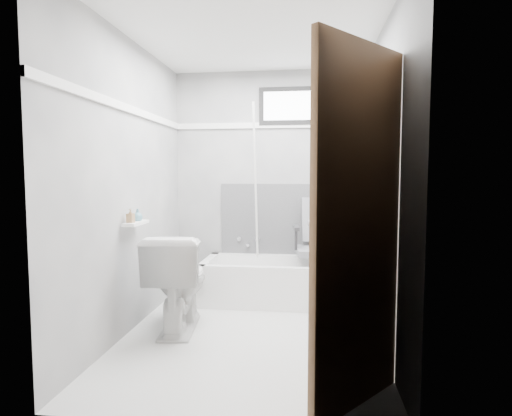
% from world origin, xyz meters
% --- Properties ---
extents(floor, '(2.60, 2.60, 0.00)m').
position_xyz_m(floor, '(0.00, 0.00, 0.00)').
color(floor, white).
rests_on(floor, ground).
extents(ceiling, '(2.60, 2.60, 0.00)m').
position_xyz_m(ceiling, '(0.00, 0.00, 2.40)').
color(ceiling, silver).
rests_on(ceiling, floor).
extents(wall_back, '(2.00, 0.02, 2.40)m').
position_xyz_m(wall_back, '(0.00, 1.30, 1.20)').
color(wall_back, slate).
rests_on(wall_back, floor).
extents(wall_front, '(2.00, 0.02, 2.40)m').
position_xyz_m(wall_front, '(0.00, -1.30, 1.20)').
color(wall_front, slate).
rests_on(wall_front, floor).
extents(wall_left, '(0.02, 2.60, 2.40)m').
position_xyz_m(wall_left, '(-1.00, 0.00, 1.20)').
color(wall_left, slate).
rests_on(wall_left, floor).
extents(wall_right, '(0.02, 2.60, 2.40)m').
position_xyz_m(wall_right, '(1.00, 0.00, 1.20)').
color(wall_right, slate).
rests_on(wall_right, floor).
extents(bathtub, '(1.50, 0.70, 0.42)m').
position_xyz_m(bathtub, '(0.14, 0.93, 0.21)').
color(bathtub, white).
rests_on(bathtub, floor).
extents(office_chair, '(0.59, 0.59, 0.94)m').
position_xyz_m(office_chair, '(0.57, 0.98, 0.59)').
color(office_chair, slate).
rests_on(office_chair, bathtub).
extents(toilet, '(0.54, 0.86, 0.80)m').
position_xyz_m(toilet, '(-0.62, 0.06, 0.40)').
color(toilet, white).
rests_on(toilet, floor).
extents(door, '(0.78, 0.78, 2.00)m').
position_xyz_m(door, '(0.98, -1.28, 1.00)').
color(door, brown).
rests_on(door, floor).
extents(window, '(0.66, 0.04, 0.40)m').
position_xyz_m(window, '(0.25, 1.29, 2.02)').
color(window, black).
rests_on(window, wall_back).
extents(backerboard, '(1.50, 0.02, 0.78)m').
position_xyz_m(backerboard, '(0.25, 1.29, 0.80)').
color(backerboard, '#4C4C4F').
rests_on(backerboard, wall_back).
extents(trim_back, '(2.00, 0.02, 0.06)m').
position_xyz_m(trim_back, '(0.00, 1.29, 1.82)').
color(trim_back, white).
rests_on(trim_back, wall_back).
extents(trim_left, '(0.02, 2.60, 0.06)m').
position_xyz_m(trim_left, '(-0.99, 0.00, 1.82)').
color(trim_left, white).
rests_on(trim_left, wall_left).
extents(pole, '(0.02, 0.46, 1.91)m').
position_xyz_m(pole, '(-0.09, 1.06, 1.05)').
color(pole, silver).
rests_on(pole, bathtub).
extents(shelf, '(0.10, 0.32, 0.02)m').
position_xyz_m(shelf, '(-0.93, -0.06, 0.90)').
color(shelf, white).
rests_on(shelf, wall_left).
extents(soap_bottle_a, '(0.06, 0.06, 0.12)m').
position_xyz_m(soap_bottle_a, '(-0.94, -0.14, 0.97)').
color(soap_bottle_a, '#906D48').
rests_on(soap_bottle_a, shelf).
extents(soap_bottle_b, '(0.11, 0.11, 0.10)m').
position_xyz_m(soap_bottle_b, '(-0.94, 0.00, 0.96)').
color(soap_bottle_b, teal).
rests_on(soap_bottle_b, shelf).
extents(faucet, '(0.26, 0.10, 0.16)m').
position_xyz_m(faucet, '(-0.20, 1.27, 0.55)').
color(faucet, silver).
rests_on(faucet, wall_back).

